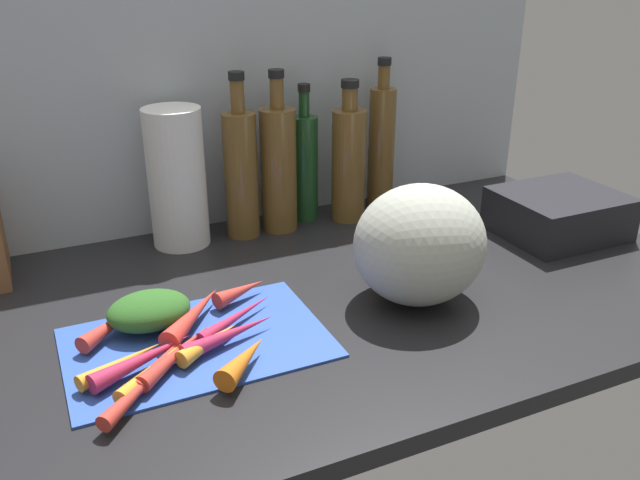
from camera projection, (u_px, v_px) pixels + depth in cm
name	position (u px, v px, depth cm)	size (l,w,h in cm)	color
ground_plane	(244.00, 313.00, 112.03)	(170.00, 80.00, 3.00)	black
wall_back	(173.00, 85.00, 131.36)	(170.00, 3.00, 60.00)	#ADB7C1
cutting_board	(197.00, 342.00, 100.26)	(38.53, 25.56, 0.80)	#2D51B7
carrot_0	(165.00, 357.00, 93.84)	(2.13, 2.13, 15.03)	red
carrot_1	(123.00, 362.00, 92.50)	(2.37, 2.37, 13.57)	orange
carrot_2	(237.00, 317.00, 104.25)	(2.07, 2.07, 16.15)	#B2264C
carrot_3	(241.00, 291.00, 111.26)	(2.88, 2.88, 10.14)	red
carrot_4	(113.00, 324.00, 101.61)	(2.74, 2.74, 13.53)	red
carrot_5	(143.00, 359.00, 92.86)	(2.87, 2.87, 16.34)	#B2264C
carrot_6	(178.00, 353.00, 94.41)	(2.56, 2.56, 16.40)	red
carrot_7	(244.00, 359.00, 92.29)	(3.41, 3.41, 11.38)	orange
carrot_8	(153.00, 369.00, 90.88)	(2.41, 2.41, 14.19)	orange
carrot_9	(194.00, 314.00, 103.88)	(3.29, 3.29, 16.97)	red
carrot_10	(230.00, 334.00, 98.91)	(2.69, 2.69, 15.99)	#B2264C
carrot_11	(210.00, 341.00, 97.11)	(2.66, 2.66, 11.74)	orange
carrot_12	(142.00, 386.00, 87.55)	(2.32, 2.32, 16.56)	red
carrot_greens_pile	(149.00, 311.00, 102.62)	(12.78, 9.83, 5.41)	#2D6023
winter_squash	(420.00, 245.00, 109.30)	(22.27, 20.54, 20.16)	#B2B7A8
paper_towel_roll	(177.00, 178.00, 129.33)	(11.22, 11.22, 27.45)	white
bottle_0	(241.00, 172.00, 133.55)	(6.81, 6.81, 33.39)	brown
bottle_1	(279.00, 167.00, 136.58)	(7.44, 7.44, 33.23)	brown
bottle_2	(305.00, 166.00, 142.49)	(5.74, 5.74, 29.40)	#19421E
bottle_3	(349.00, 162.00, 142.07)	(7.29, 7.29, 30.27)	brown
bottle_4	(381.00, 146.00, 147.92)	(5.86, 5.86, 33.60)	brown
dish_rack	(558.00, 214.00, 137.45)	(23.65, 20.54, 8.92)	black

